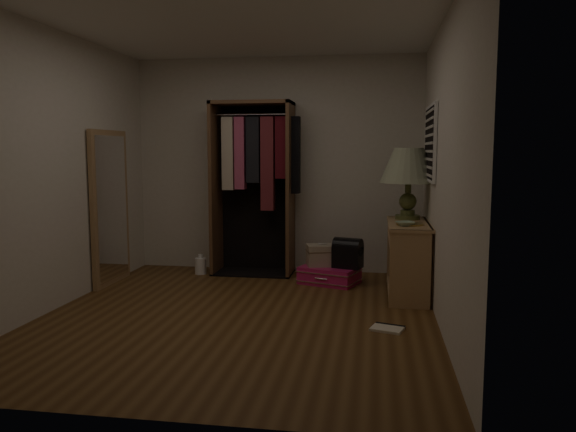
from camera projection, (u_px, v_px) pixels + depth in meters
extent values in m
plane|color=#563618|center=(239.00, 316.00, 5.06)|extent=(4.00, 4.00, 0.00)
cube|color=beige|center=(277.00, 165.00, 6.87)|extent=(3.50, 0.02, 2.60)
cube|color=beige|center=(144.00, 185.00, 2.94)|extent=(3.50, 0.02, 2.60)
cube|color=beige|center=(443.00, 172.00, 4.63)|extent=(0.02, 4.00, 2.60)
cube|color=beige|center=(53.00, 170.00, 5.18)|extent=(0.02, 4.00, 2.60)
cube|color=white|center=(236.00, 18.00, 4.75)|extent=(3.50, 4.00, 0.01)
cube|color=white|center=(430.00, 143.00, 5.59)|extent=(0.03, 0.96, 0.76)
cube|color=black|center=(430.00, 143.00, 5.59)|extent=(0.03, 0.90, 0.70)
cube|color=silver|center=(428.00, 175.00, 5.63)|extent=(0.01, 0.88, 0.02)
cube|color=silver|center=(428.00, 167.00, 5.62)|extent=(0.01, 0.88, 0.02)
cube|color=silver|center=(428.00, 159.00, 5.61)|extent=(0.01, 0.88, 0.02)
cube|color=silver|center=(428.00, 151.00, 5.60)|extent=(0.01, 0.88, 0.02)
cube|color=silver|center=(428.00, 143.00, 5.59)|extent=(0.01, 0.88, 0.02)
cube|color=silver|center=(429.00, 136.00, 5.58)|extent=(0.01, 0.88, 0.02)
cube|color=silver|center=(429.00, 128.00, 5.57)|extent=(0.01, 0.88, 0.02)
cube|color=silver|center=(429.00, 120.00, 5.56)|extent=(0.01, 0.88, 0.02)
cube|color=silver|center=(429.00, 112.00, 5.55)|extent=(0.01, 0.88, 0.02)
cube|color=#AD8153|center=(411.00, 270.00, 5.23)|extent=(0.40, 0.03, 0.75)
cube|color=#AD8153|center=(405.00, 250.00, 6.28)|extent=(0.40, 0.03, 0.75)
cube|color=#AD8153|center=(407.00, 289.00, 5.79)|extent=(0.40, 1.04, 0.03)
cube|color=#AD8153|center=(408.00, 240.00, 5.73)|extent=(0.40, 1.04, 0.03)
cube|color=#AD8153|center=(409.00, 224.00, 5.71)|extent=(0.42, 1.12, 0.03)
cube|color=brown|center=(427.00, 259.00, 5.72)|extent=(0.02, 1.10, 0.75)
cube|color=#AD8153|center=(406.00, 228.00, 6.05)|extent=(0.36, 0.38, 0.13)
cube|color=gray|center=(400.00, 287.00, 5.33)|extent=(0.16, 0.04, 0.22)
cube|color=#4C3833|center=(400.00, 284.00, 5.36)|extent=(0.16, 0.03, 0.27)
cube|color=#B7AD99|center=(401.00, 284.00, 5.41)|extent=(0.17, 0.05, 0.24)
cube|color=brown|center=(402.00, 284.00, 5.46)|extent=(0.20, 0.03, 0.23)
cube|color=#3F4C59|center=(402.00, 278.00, 5.49)|extent=(0.19, 0.04, 0.32)
cube|color=gray|center=(402.00, 277.00, 5.53)|extent=(0.20, 0.03, 0.32)
cube|color=#59594C|center=(402.00, 277.00, 5.57)|extent=(0.21, 0.03, 0.31)
cube|color=#B2724C|center=(401.00, 276.00, 5.62)|extent=(0.19, 0.05, 0.32)
cube|color=beige|center=(400.00, 277.00, 5.67)|extent=(0.18, 0.03, 0.26)
cube|color=#332D38|center=(400.00, 276.00, 5.72)|extent=(0.18, 0.05, 0.26)
cube|color=gray|center=(401.00, 272.00, 5.76)|extent=(0.21, 0.03, 0.32)
cube|color=#4C3833|center=(400.00, 273.00, 5.81)|extent=(0.19, 0.04, 0.28)
cube|color=#B7AD99|center=(400.00, 270.00, 5.86)|extent=(0.20, 0.04, 0.32)
cube|color=brown|center=(400.00, 271.00, 5.91)|extent=(0.21, 0.04, 0.28)
cube|color=#3F4C59|center=(398.00, 270.00, 5.96)|extent=(0.16, 0.04, 0.29)
cube|color=gray|center=(398.00, 268.00, 6.00)|extent=(0.16, 0.04, 0.30)
cube|color=#59594C|center=(398.00, 268.00, 6.05)|extent=(0.17, 0.03, 0.29)
cube|color=#B2724C|center=(398.00, 268.00, 6.09)|extent=(0.17, 0.04, 0.27)
cube|color=beige|center=(398.00, 267.00, 6.14)|extent=(0.16, 0.04, 0.28)
cube|color=#332D38|center=(397.00, 268.00, 6.20)|extent=(0.15, 0.04, 0.23)
cube|color=gray|center=(397.00, 265.00, 6.24)|extent=(0.16, 0.03, 0.27)
cube|color=brown|center=(216.00, 188.00, 6.75)|extent=(0.04, 0.50, 2.05)
cube|color=brown|center=(291.00, 189.00, 6.61)|extent=(0.04, 0.50, 2.05)
cube|color=brown|center=(252.00, 103.00, 6.57)|extent=(0.95, 0.50, 0.04)
cube|color=black|center=(257.00, 188.00, 6.91)|extent=(0.95, 0.02, 2.05)
cube|color=black|center=(253.00, 272.00, 6.80)|extent=(0.95, 0.50, 0.02)
cylinder|color=silver|center=(252.00, 114.00, 6.58)|extent=(0.87, 0.02, 0.02)
cube|color=beige|center=(229.00, 154.00, 6.66)|extent=(0.14, 0.14, 0.86)
cube|color=#BF4C72|center=(241.00, 153.00, 6.64)|extent=(0.12, 0.15, 0.85)
cube|color=black|center=(253.00, 150.00, 6.61)|extent=(0.16, 0.12, 0.77)
cube|color=maroon|center=(268.00, 164.00, 6.60)|extent=(0.15, 0.14, 1.09)
cube|color=#590F19|center=(282.00, 148.00, 6.55)|extent=(0.15, 0.12, 0.72)
cube|color=black|center=(295.00, 155.00, 6.54)|extent=(0.11, 0.14, 0.89)
cube|color=#A37A4F|center=(110.00, 208.00, 6.20)|extent=(0.05, 0.80, 1.70)
cube|color=white|center=(112.00, 208.00, 6.20)|extent=(0.01, 0.68, 1.58)
cube|color=#C2175A|center=(329.00, 275.00, 6.28)|extent=(0.71, 0.61, 0.19)
cube|color=silver|center=(329.00, 279.00, 6.28)|extent=(0.74, 0.63, 0.01)
cube|color=silver|center=(329.00, 270.00, 6.27)|extent=(0.74, 0.63, 0.01)
cylinder|color=silver|center=(321.00, 279.00, 6.08)|extent=(0.14, 0.06, 0.02)
cube|color=tan|center=(323.00, 255.00, 6.30)|extent=(0.40, 0.32, 0.24)
cube|color=brown|center=(323.00, 251.00, 6.30)|extent=(0.40, 0.33, 0.01)
cylinder|color=silver|center=(323.00, 244.00, 6.29)|extent=(0.10, 0.04, 0.02)
cube|color=black|center=(348.00, 257.00, 6.19)|extent=(0.35, 0.28, 0.23)
cylinder|color=black|center=(348.00, 247.00, 6.18)|extent=(0.35, 0.28, 0.20)
cylinder|color=#495228|center=(407.00, 217.00, 5.99)|extent=(0.32, 0.32, 0.04)
cylinder|color=#495228|center=(408.00, 213.00, 5.99)|extent=(0.18, 0.18, 0.05)
sphere|color=#495228|center=(408.00, 201.00, 5.97)|extent=(0.22, 0.22, 0.18)
cylinder|color=#495228|center=(408.00, 188.00, 5.96)|extent=(0.08, 0.08, 0.11)
cone|color=beige|center=(409.00, 165.00, 5.93)|extent=(0.74, 0.74, 0.37)
cone|color=silver|center=(409.00, 165.00, 5.93)|extent=(0.66, 0.66, 0.35)
cylinder|color=#B09443|center=(410.00, 224.00, 5.53)|extent=(0.32, 0.32, 0.02)
imported|color=#99B597|center=(405.00, 224.00, 5.45)|extent=(0.23, 0.23, 0.04)
cylinder|color=white|center=(201.00, 266.00, 6.75)|extent=(0.18, 0.18, 0.19)
cylinder|color=white|center=(200.00, 256.00, 6.73)|extent=(0.07, 0.07, 0.05)
cube|color=#ECE1C6|center=(387.00, 328.00, 4.66)|extent=(0.30, 0.27, 0.02)
cube|color=black|center=(390.00, 326.00, 4.73)|extent=(0.25, 0.11, 0.02)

